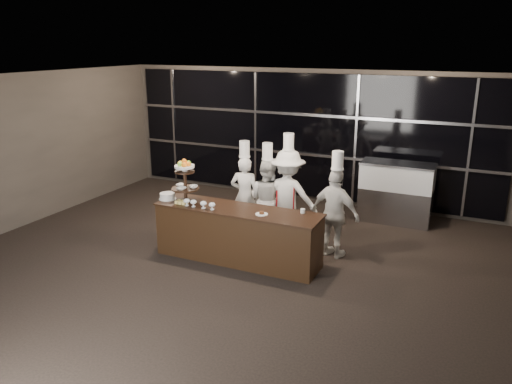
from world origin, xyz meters
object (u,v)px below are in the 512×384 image
at_px(buffet_counter, 238,234).
at_px(chef_c, 288,195).
at_px(layer_cake, 167,196).
at_px(chef_b, 267,198).
at_px(chef_d, 335,213).
at_px(display_case, 396,189).
at_px(chef_a, 245,194).
at_px(display_stand, 185,177).

bearing_deg(buffet_counter, chef_c, 70.48).
height_order(layer_cake, chef_b, chef_b).
relative_size(layer_cake, chef_b, 0.16).
xyz_separation_m(buffet_counter, chef_d, (1.43, 0.83, 0.33)).
xyz_separation_m(display_case, chef_a, (-2.49, -1.90, 0.11)).
relative_size(display_case, chef_c, 0.72).
bearing_deg(layer_cake, chef_b, 40.35).
xyz_separation_m(layer_cake, chef_c, (1.77, 1.24, -0.11)).
bearing_deg(display_case, chef_c, -131.23).
bearing_deg(chef_b, display_stand, -132.71).
xyz_separation_m(display_case, chef_c, (-1.64, -1.87, 0.18)).
height_order(display_case, chef_d, chef_d).
bearing_deg(buffet_counter, chef_a, 110.49).
xyz_separation_m(chef_c, chef_d, (1.00, -0.36, -0.07)).
distance_m(display_case, chef_b, 2.79).
height_order(chef_c, chef_d, chef_c).
xyz_separation_m(buffet_counter, chef_a, (-0.43, 1.16, 0.33)).
bearing_deg(chef_c, chef_b, -170.55).
bearing_deg(chef_c, display_stand, -140.03).
bearing_deg(chef_a, chef_c, 2.30).
height_order(buffet_counter, layer_cake, layer_cake).
relative_size(buffet_counter, chef_a, 1.56).
distance_m(buffet_counter, display_case, 3.69).
distance_m(buffet_counter, layer_cake, 1.44).
relative_size(display_stand, display_case, 0.52).
height_order(display_case, chef_a, chef_a).
distance_m(display_stand, chef_c, 1.92).
xyz_separation_m(buffet_counter, display_case, (2.06, 3.06, 0.22)).
distance_m(buffet_counter, display_stand, 1.33).
distance_m(display_case, chef_a, 3.14).
bearing_deg(buffet_counter, display_stand, -179.99).
distance_m(display_stand, chef_d, 2.62).
relative_size(display_stand, chef_b, 0.41).
xyz_separation_m(display_stand, chef_b, (1.04, 1.13, -0.56)).
bearing_deg(display_stand, chef_c, 39.97).
height_order(buffet_counter, chef_d, chef_d).
relative_size(layer_cake, chef_a, 0.17).
relative_size(display_stand, layer_cake, 2.48).
xyz_separation_m(buffet_counter, chef_b, (0.04, 1.13, 0.31)).
relative_size(buffet_counter, display_case, 1.96).
bearing_deg(chef_d, layer_cake, -162.31).
bearing_deg(display_case, layer_cake, -137.59).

